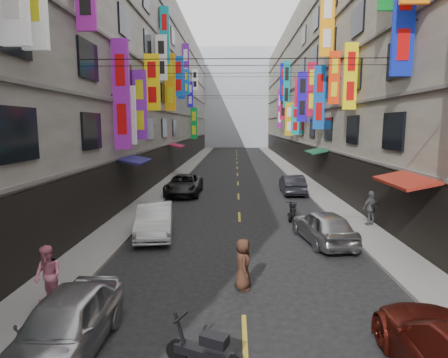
# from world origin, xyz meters

# --- Properties ---
(sidewalk_left) EXTENTS (2.00, 90.00, 0.12)m
(sidewalk_left) POSITION_xyz_m (-6.00, 42.00, 0.06)
(sidewalk_left) COLOR slate
(sidewalk_left) RESTS_ON ground
(sidewalk_right) EXTENTS (2.00, 90.00, 0.12)m
(sidewalk_right) POSITION_xyz_m (6.00, 42.00, 0.06)
(sidewalk_right) COLOR slate
(sidewalk_right) RESTS_ON ground
(building_row_left) EXTENTS (10.14, 90.00, 19.00)m
(building_row_left) POSITION_xyz_m (-11.99, 42.00, 9.49)
(building_row_left) COLOR #9B948D
(building_row_left) RESTS_ON ground
(building_row_right) EXTENTS (10.14, 90.00, 19.00)m
(building_row_right) POSITION_xyz_m (11.99, 42.00, 9.49)
(building_row_right) COLOR #A7A08C
(building_row_right) RESTS_ON ground
(haze_block) EXTENTS (18.00, 8.00, 22.00)m
(haze_block) POSITION_xyz_m (0.00, 92.00, 11.00)
(haze_block) COLOR #A6ADB9
(haze_block) RESTS_ON ground
(shop_signage) EXTENTS (14.00, 55.00, 12.32)m
(shop_signage) POSITION_xyz_m (0.11, 34.73, 9.14)
(shop_signage) COLOR #1210BA
(shop_signage) RESTS_ON ground
(street_awnings) EXTENTS (13.99, 35.20, 0.41)m
(street_awnings) POSITION_xyz_m (-1.26, 26.00, 3.00)
(street_awnings) COLOR #154F22
(street_awnings) RESTS_ON ground
(overhead_cables) EXTENTS (14.00, 38.04, 1.24)m
(overhead_cables) POSITION_xyz_m (0.00, 30.00, 8.80)
(overhead_cables) COLOR black
(overhead_cables) RESTS_ON ground
(lane_markings) EXTENTS (0.12, 80.20, 0.01)m
(lane_markings) POSITION_xyz_m (0.00, 39.00, 0.00)
(lane_markings) COLOR gold
(lane_markings) RESTS_ON ground
(scooter_crossing) EXTENTS (1.70, 0.87, 1.14)m
(scooter_crossing) POSITION_xyz_m (-0.86, 10.77, 0.44)
(scooter_crossing) COLOR black
(scooter_crossing) RESTS_ON ground
(scooter_far_right) EXTENTS (0.74, 1.76, 1.14)m
(scooter_far_right) POSITION_xyz_m (2.86, 23.56, 0.44)
(scooter_far_right) COLOR black
(scooter_far_right) RESTS_ON ground
(car_left_near) EXTENTS (1.71, 4.17, 1.42)m
(car_left_near) POSITION_xyz_m (-4.00, 11.22, 0.71)
(car_left_near) COLOR #B4B4B9
(car_left_near) RESTS_ON ground
(car_left_mid) EXTENTS (2.22, 4.65, 1.47)m
(car_left_mid) POSITION_xyz_m (-3.96, 20.34, 0.74)
(car_left_mid) COLOR silver
(car_left_mid) RESTS_ON ground
(car_left_far) EXTENTS (2.45, 5.28, 1.47)m
(car_left_far) POSITION_xyz_m (-4.00, 30.63, 0.73)
(car_left_far) COLOR black
(car_left_far) RESTS_ON ground
(car_right_mid) EXTENTS (2.40, 4.51, 1.46)m
(car_right_mid) POSITION_xyz_m (3.59, 19.50, 0.73)
(car_right_mid) COLOR #A5A5AA
(car_right_mid) RESTS_ON ground
(car_right_far) EXTENTS (1.53, 4.34, 1.43)m
(car_right_far) POSITION_xyz_m (4.00, 31.23, 0.71)
(car_right_far) COLOR #282830
(car_right_far) RESTS_ON ground
(pedestrian_lfar) EXTENTS (0.99, 0.89, 1.69)m
(pedestrian_lfar) POSITION_xyz_m (-5.40, 13.28, 0.97)
(pedestrian_lfar) COLOR #D8728F
(pedestrian_lfar) RESTS_ON sidewalk_left
(pedestrian_rfar) EXTENTS (1.17, 0.94, 1.74)m
(pedestrian_rfar) POSITION_xyz_m (6.52, 22.02, 0.99)
(pedestrian_rfar) COLOR #575759
(pedestrian_rfar) RESTS_ON sidewalk_right
(pedestrian_crossing) EXTENTS (0.59, 0.82, 1.61)m
(pedestrian_crossing) POSITION_xyz_m (0.00, 14.74, 0.81)
(pedestrian_crossing) COLOR #45281B
(pedestrian_crossing) RESTS_ON ground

